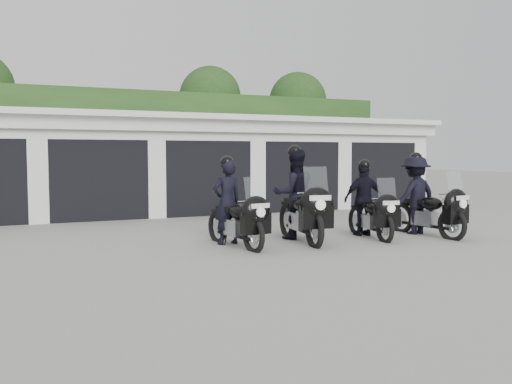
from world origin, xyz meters
name	(u,v)px	position (x,y,z in m)	size (l,w,h in m)	color
ground	(297,244)	(0.00, 0.00, 0.00)	(80.00, 80.00, 0.00)	gray
garage_block	(184,166)	(0.00, 8.06, 1.42)	(16.40, 6.80, 2.96)	white
background_vegetation	(159,131)	(0.37, 12.92, 2.77)	(20.00, 3.90, 5.80)	#1E3B15
police_bike_a	(234,209)	(-1.26, 0.25, 0.73)	(0.83, 2.10, 1.83)	black
police_bike_b	(298,199)	(0.23, 0.41, 0.87)	(1.02, 2.37, 2.07)	black
police_bike_c	(368,203)	(1.86, 0.22, 0.74)	(1.02, 2.00, 1.75)	black
police_bike_d	(421,199)	(3.13, -0.02, 0.81)	(1.21, 2.19, 1.91)	black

